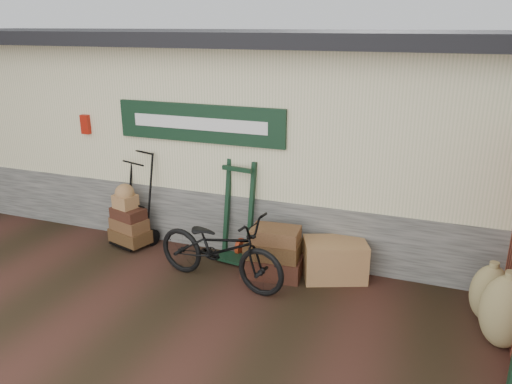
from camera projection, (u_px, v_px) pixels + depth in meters
ground at (192, 279)px, 6.80m from camera, size 80.00×80.00×0.00m
station_building at (261, 126)px, 8.71m from camera, size 14.40×4.10×3.20m
porter_trolley at (136, 198)px, 7.72m from camera, size 0.87×0.75×1.49m
green_barrow at (237, 211)px, 7.21m from camera, size 0.58×0.51×1.45m
suitcase_stack at (273, 251)px, 6.81m from camera, size 0.84×0.57×0.71m
wicker_hamper at (335, 260)px, 6.76m from camera, size 0.96×0.81×0.54m
bicycle at (220, 244)px, 6.53m from camera, size 0.97×2.00×1.12m
burlap_sack_left at (490, 293)px, 5.74m from camera, size 0.46×0.39×0.71m
burlap_sack_right at (505, 312)px, 5.26m from camera, size 0.64×0.59×0.84m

